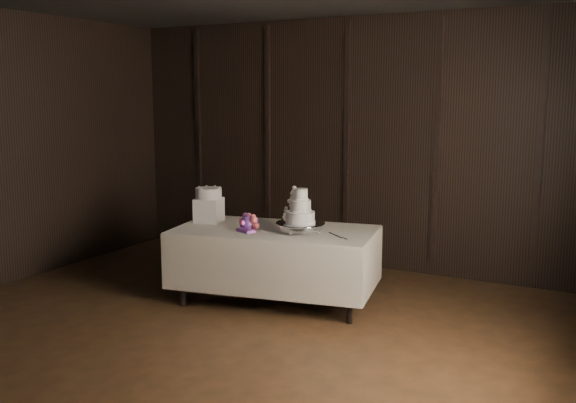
{
  "coord_description": "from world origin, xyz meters",
  "views": [
    {
      "loc": [
        3.05,
        -3.71,
        2.08
      ],
      "look_at": [
        0.12,
        1.75,
        1.05
      ],
      "focal_mm": 40.0,
      "sensor_mm": 36.0,
      "label": 1
    }
  ],
  "objects_px": {
    "cake_stand": "(300,227)",
    "small_cake": "(209,193)",
    "display_table": "(275,262)",
    "bouquet": "(248,223)",
    "box_pedestal": "(209,210)",
    "wedding_cake": "(297,209)"
  },
  "relations": [
    {
      "from": "display_table",
      "to": "cake_stand",
      "type": "height_order",
      "value": "cake_stand"
    },
    {
      "from": "bouquet",
      "to": "box_pedestal",
      "type": "bearing_deg",
      "value": 166.53
    },
    {
      "from": "wedding_cake",
      "to": "bouquet",
      "type": "relative_size",
      "value": 0.84
    },
    {
      "from": "display_table",
      "to": "wedding_cake",
      "type": "xyz_separation_m",
      "value": [
        0.26,
        -0.01,
        0.57
      ]
    },
    {
      "from": "display_table",
      "to": "wedding_cake",
      "type": "height_order",
      "value": "wedding_cake"
    },
    {
      "from": "cake_stand",
      "to": "small_cake",
      "type": "distance_m",
      "value": 1.11
    },
    {
      "from": "bouquet",
      "to": "box_pedestal",
      "type": "distance_m",
      "value": 0.58
    },
    {
      "from": "cake_stand",
      "to": "wedding_cake",
      "type": "distance_m",
      "value": 0.18
    },
    {
      "from": "box_pedestal",
      "to": "cake_stand",
      "type": "bearing_deg",
      "value": 0.15
    },
    {
      "from": "wedding_cake",
      "to": "small_cake",
      "type": "height_order",
      "value": "wedding_cake"
    },
    {
      "from": "display_table",
      "to": "cake_stand",
      "type": "distance_m",
      "value": 0.48
    },
    {
      "from": "display_table",
      "to": "small_cake",
      "type": "relative_size",
      "value": 7.8
    },
    {
      "from": "box_pedestal",
      "to": "small_cake",
      "type": "xyz_separation_m",
      "value": [
        0.0,
        0.0,
        0.18
      ]
    },
    {
      "from": "bouquet",
      "to": "box_pedestal",
      "type": "relative_size",
      "value": 1.54
    },
    {
      "from": "display_table",
      "to": "small_cake",
      "type": "xyz_separation_m",
      "value": [
        -0.8,
        -0.0,
        0.65
      ]
    },
    {
      "from": "wedding_cake",
      "to": "small_cake",
      "type": "relative_size",
      "value": 1.22
    },
    {
      "from": "display_table",
      "to": "bouquet",
      "type": "height_order",
      "value": "bouquet"
    },
    {
      "from": "cake_stand",
      "to": "wedding_cake",
      "type": "xyz_separation_m",
      "value": [
        -0.02,
        -0.01,
        0.18
      ]
    },
    {
      "from": "cake_stand",
      "to": "small_cake",
      "type": "height_order",
      "value": "small_cake"
    },
    {
      "from": "bouquet",
      "to": "small_cake",
      "type": "height_order",
      "value": "small_cake"
    },
    {
      "from": "box_pedestal",
      "to": "wedding_cake",
      "type": "bearing_deg",
      "value": -0.61
    },
    {
      "from": "cake_stand",
      "to": "box_pedestal",
      "type": "height_order",
      "value": "box_pedestal"
    }
  ]
}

